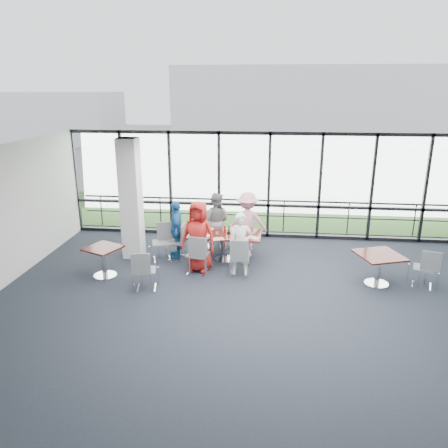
# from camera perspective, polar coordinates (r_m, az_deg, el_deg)

# --- Properties ---
(floor) EXTENTS (12.00, 10.00, 0.02)m
(floor) POSITION_cam_1_polar(r_m,az_deg,el_deg) (9.01, 5.23, -12.13)
(floor) COLOR #202330
(floor) RESTS_ON ground
(ceiling) EXTENTS (12.00, 10.00, 0.04)m
(ceiling) POSITION_cam_1_polar(r_m,az_deg,el_deg) (7.93, 5.88, 8.45)
(ceiling) COLOR white
(ceiling) RESTS_ON ground
(curtain_wall_back) EXTENTS (12.00, 0.10, 3.20)m
(curtain_wall_back) POSITION_cam_1_polar(r_m,az_deg,el_deg) (13.15, 5.87, 4.97)
(curtain_wall_back) COLOR white
(curtain_wall_back) RESTS_ON ground
(structural_column) EXTENTS (0.50, 0.50, 3.20)m
(structural_column) POSITION_cam_1_polar(r_m,az_deg,el_deg) (11.78, -12.04, 3.20)
(structural_column) COLOR white
(structural_column) RESTS_ON ground
(apron) EXTENTS (80.00, 70.00, 0.02)m
(apron) POSITION_cam_1_polar(r_m,az_deg,el_deg) (18.39, 5.87, 3.41)
(apron) COLOR gray
(apron) RESTS_ON ground
(grass_strip) EXTENTS (80.00, 5.00, 0.01)m
(grass_strip) POSITION_cam_1_polar(r_m,az_deg,el_deg) (16.45, 5.81, 1.82)
(grass_strip) COLOR #335925
(grass_strip) RESTS_ON ground
(hangar_main) EXTENTS (24.00, 10.00, 6.00)m
(hangar_main) POSITION_cam_1_polar(r_m,az_deg,el_deg) (40.06, 12.27, 15.11)
(hangar_main) COLOR silver
(hangar_main) RESTS_ON ground
(hangar_aux) EXTENTS (10.00, 6.00, 4.00)m
(hangar_aux) POSITION_cam_1_polar(r_m,az_deg,el_deg) (40.19, -21.07, 12.94)
(hangar_aux) COLOR silver
(hangar_aux) RESTS_ON ground
(guard_rail) EXTENTS (12.00, 0.06, 0.06)m
(guard_rail) POSITION_cam_1_polar(r_m,az_deg,el_deg) (14.00, 5.76, 1.11)
(guard_rail) COLOR #2D2D33
(guard_rail) RESTS_ON ground
(main_table) EXTENTS (1.92, 1.09, 0.75)m
(main_table) POSITION_cam_1_polar(r_m,az_deg,el_deg) (11.52, 0.16, -1.82)
(main_table) COLOR #39100E
(main_table) RESTS_ON ground
(side_table_left) EXTENTS (0.99, 0.99, 0.75)m
(side_table_left) POSITION_cam_1_polar(r_m,az_deg,el_deg) (10.94, -15.50, -3.62)
(side_table_left) COLOR #39100E
(side_table_left) RESTS_ON ground
(side_table_right) EXTENTS (1.21, 1.21, 0.75)m
(side_table_right) POSITION_cam_1_polar(r_m,az_deg,el_deg) (10.71, 19.60, -4.27)
(side_table_right) COLOR #39100E
(side_table_right) RESTS_ON ground
(diner_near_left) EXTENTS (0.97, 0.74, 1.79)m
(diner_near_left) POSITION_cam_1_polar(r_m,az_deg,el_deg) (10.81, -3.34, -1.63)
(diner_near_left) COLOR #AC1D19
(diner_near_left) RESTS_ON ground
(diner_near_right) EXTENTS (0.59, 0.44, 1.56)m
(diner_near_right) POSITION_cam_1_polar(r_m,az_deg,el_deg) (10.61, 2.20, -2.66)
(diner_near_right) COLOR white
(diner_near_right) RESTS_ON ground
(diner_far_left) EXTENTS (0.88, 0.65, 1.63)m
(diner_far_left) POSITION_cam_1_polar(r_m,az_deg,el_deg) (12.31, -1.06, 0.40)
(diner_far_left) COLOR slate
(diner_far_left) RESTS_ON ground
(diner_far_right) EXTENTS (1.12, 0.64, 1.68)m
(diner_far_right) POSITION_cam_1_polar(r_m,az_deg,el_deg) (12.16, 3.07, 0.28)
(diner_far_right) COLOR pink
(diner_far_right) RESTS_ON ground
(diner_end) EXTENTS (0.64, 0.98, 1.56)m
(diner_end) POSITION_cam_1_polar(r_m,az_deg,el_deg) (11.76, -6.23, -0.68)
(diner_end) COLOR #2668AA
(diner_end) RESTS_ON ground
(chair_main_nl) EXTENTS (0.56, 0.56, 0.99)m
(chair_main_nl) POSITION_cam_1_polar(r_m,az_deg,el_deg) (10.77, -3.47, -3.99)
(chair_main_nl) COLOR slate
(chair_main_nl) RESTS_ON ground
(chair_main_nr) EXTENTS (0.47, 0.47, 0.95)m
(chair_main_nr) POSITION_cam_1_polar(r_m,az_deg,el_deg) (10.63, 2.08, -4.36)
(chair_main_nr) COLOR slate
(chair_main_nr) RESTS_ON ground
(chair_main_fl) EXTENTS (0.48, 0.48, 0.85)m
(chair_main_fl) POSITION_cam_1_polar(r_m,az_deg,el_deg) (12.54, -1.25, -1.14)
(chair_main_fl) COLOR slate
(chair_main_fl) RESTS_ON ground
(chair_main_fr) EXTENTS (0.49, 0.49, 0.86)m
(chair_main_fr) POSITION_cam_1_polar(r_m,az_deg,el_deg) (12.46, 2.66, -1.24)
(chair_main_fr) COLOR slate
(chair_main_fr) RESTS_ON ground
(chair_main_end) EXTENTS (0.46, 0.46, 0.93)m
(chair_main_end) POSITION_cam_1_polar(r_m,az_deg,el_deg) (11.75, -6.32, -2.36)
(chair_main_end) COLOR slate
(chair_main_end) RESTS_ON ground
(chair_spare_la) EXTENTS (0.53, 0.53, 0.91)m
(chair_spare_la) POSITION_cam_1_polar(r_m,az_deg,el_deg) (10.10, -10.20, -5.98)
(chair_spare_la) COLOR slate
(chair_spare_la) RESTS_ON ground
(chair_spare_lb) EXTENTS (0.60, 0.60, 0.98)m
(chair_spare_lb) POSITION_cam_1_polar(r_m,az_deg,el_deg) (11.66, -8.14, -2.45)
(chair_spare_lb) COLOR slate
(chair_spare_lb) RESTS_ON ground
(chair_spare_r) EXTENTS (0.56, 0.56, 0.91)m
(chair_spare_r) POSITION_cam_1_polar(r_m,az_deg,el_deg) (11.07, 24.63, -5.26)
(chair_spare_r) COLOR slate
(chair_spare_r) RESTS_ON ground
(plate_nl) EXTENTS (0.28, 0.28, 0.01)m
(plate_nl) POSITION_cam_1_polar(r_m,az_deg,el_deg) (11.28, -2.55, -1.54)
(plate_nl) COLOR white
(plate_nl) RESTS_ON main_table
(plate_nr) EXTENTS (0.24, 0.24, 0.01)m
(plate_nr) POSITION_cam_1_polar(r_m,az_deg,el_deg) (11.08, 2.52, -1.90)
(plate_nr) COLOR white
(plate_nr) RESTS_ON main_table
(plate_fl) EXTENTS (0.25, 0.25, 0.01)m
(plate_fl) POSITION_cam_1_polar(r_m,az_deg,el_deg) (11.81, -1.97, -0.64)
(plate_fl) COLOR white
(plate_fl) RESTS_ON main_table
(plate_fr) EXTENTS (0.28, 0.28, 0.01)m
(plate_fr) POSITION_cam_1_polar(r_m,az_deg,el_deg) (11.73, 2.86, -0.78)
(plate_fr) COLOR white
(plate_fr) RESTS_ON main_table
(plate_end) EXTENTS (0.28, 0.28, 0.01)m
(plate_end) POSITION_cam_1_polar(r_m,az_deg,el_deg) (11.55, -3.57, -1.08)
(plate_end) COLOR white
(plate_end) RESTS_ON main_table
(tumbler_a) EXTENTS (0.07, 0.07, 0.14)m
(tumbler_a) POSITION_cam_1_polar(r_m,az_deg,el_deg) (11.28, -0.90, -1.17)
(tumbler_a) COLOR white
(tumbler_a) RESTS_ON main_table
(tumbler_b) EXTENTS (0.07, 0.07, 0.15)m
(tumbler_b) POSITION_cam_1_polar(r_m,az_deg,el_deg) (11.21, 1.35, -1.27)
(tumbler_b) COLOR white
(tumbler_b) RESTS_ON main_table
(tumbler_c) EXTENTS (0.06, 0.06, 0.13)m
(tumbler_c) POSITION_cam_1_polar(r_m,az_deg,el_deg) (11.68, 0.62, -0.54)
(tumbler_c) COLOR white
(tumbler_c) RESTS_ON main_table
(tumbler_d) EXTENTS (0.07, 0.07, 0.15)m
(tumbler_d) POSITION_cam_1_polar(r_m,az_deg,el_deg) (11.47, -3.44, -0.87)
(tumbler_d) COLOR white
(tumbler_d) RESTS_ON main_table
(menu_a) EXTENTS (0.38, 0.31, 0.00)m
(menu_a) POSITION_cam_1_polar(r_m,az_deg,el_deg) (11.05, -0.87, -1.97)
(menu_a) COLOR beige
(menu_a) RESTS_ON main_table
(menu_b) EXTENTS (0.38, 0.35, 0.00)m
(menu_b) POSITION_cam_1_polar(r_m,az_deg,el_deg) (11.17, 3.89, -1.79)
(menu_b) COLOR beige
(menu_b) RESTS_ON main_table
(menu_c) EXTENTS (0.32, 0.26, 0.00)m
(menu_c) POSITION_cam_1_polar(r_m,az_deg,el_deg) (11.86, 0.87, -0.58)
(menu_c) COLOR beige
(menu_c) RESTS_ON main_table
(condiment_caddy) EXTENTS (0.10, 0.07, 0.04)m
(condiment_caddy) POSITION_cam_1_polar(r_m,az_deg,el_deg) (11.46, 0.63, -1.14)
(condiment_caddy) COLOR black
(condiment_caddy) RESTS_ON main_table
(ketchup_bottle) EXTENTS (0.06, 0.06, 0.18)m
(ketchup_bottle) POSITION_cam_1_polar(r_m,az_deg,el_deg) (11.50, 0.12, -0.70)
(ketchup_bottle) COLOR #9B130A
(ketchup_bottle) RESTS_ON main_table
(green_bottle) EXTENTS (0.05, 0.05, 0.20)m
(green_bottle) POSITION_cam_1_polar(r_m,az_deg,el_deg) (11.52, 0.66, -0.63)
(green_bottle) COLOR #176920
(green_bottle) RESTS_ON main_table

